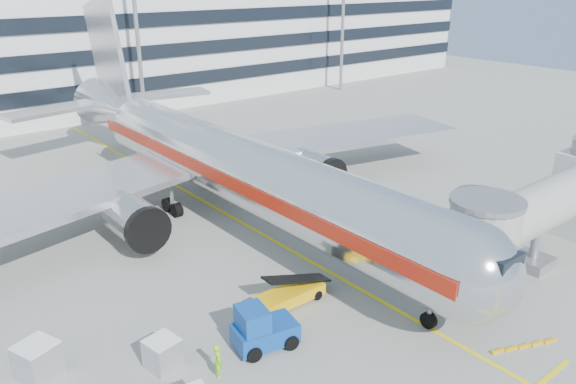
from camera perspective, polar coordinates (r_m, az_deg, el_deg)
ground at (r=35.82m, az=3.79°, el=-7.87°), size 180.00×180.00×0.00m
lead_in_line at (r=42.87m, az=-5.31°, el=-2.79°), size 0.25×70.00×0.01m
main_jet at (r=42.71m, az=-6.79°, el=3.14°), size 50.95×48.70×16.06m
jet_bridge at (r=39.18m, az=25.46°, el=-1.12°), size 17.80×4.50×7.00m
terminal at (r=84.07m, az=-24.65°, el=12.83°), size 150.00×24.25×15.60m
belt_loader at (r=32.08m, az=0.14°, el=-10.35°), size 4.39×1.61×2.10m
baggage_tug at (r=28.57m, az=-2.74°, el=-13.77°), size 3.43×2.54×2.35m
cargo_container_left at (r=28.11m, az=-12.62°, el=-15.69°), size 1.62×1.62×1.49m
cargo_container_right at (r=29.21m, az=-24.08°, el=-15.36°), size 2.11×2.11×1.74m
ramp_worker at (r=27.09m, az=-7.10°, el=-16.63°), size 0.65×0.73×1.69m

